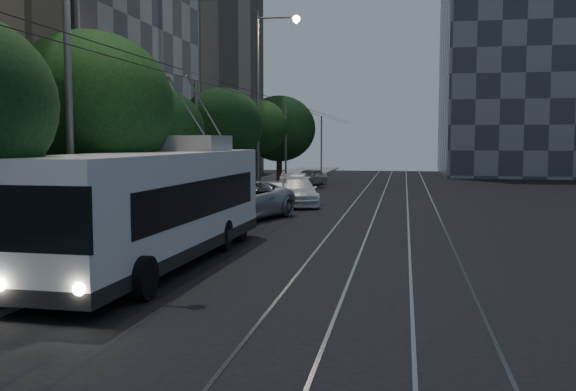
# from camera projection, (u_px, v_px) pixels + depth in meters

# --- Properties ---
(ground) EXTENTS (120.00, 120.00, 0.00)m
(ground) POSITION_uv_depth(u_px,v_px,m) (276.00, 287.00, 15.75)
(ground) COLOR black
(ground) RESTS_ON ground
(sidewalk) EXTENTS (5.00, 90.00, 0.15)m
(sidewalk) POSITION_uv_depth(u_px,v_px,m) (216.00, 202.00, 36.68)
(sidewalk) COLOR #65635E
(sidewalk) RESTS_ON ground
(tram_rails) EXTENTS (4.52, 90.00, 0.02)m
(tram_rails) POSITION_uv_depth(u_px,v_px,m) (393.00, 206.00, 34.91)
(tram_rails) COLOR gray
(tram_rails) RESTS_ON ground
(overhead_wires) EXTENTS (2.23, 90.00, 6.00)m
(overhead_wires) POSITION_uv_depth(u_px,v_px,m) (259.00, 142.00, 35.93)
(overhead_wires) COLOR black
(overhead_wires) RESTS_ON ground
(building_distant_right) EXTENTS (22.00, 18.00, 24.00)m
(building_distant_right) POSITION_uv_depth(u_px,v_px,m) (554.00, 57.00, 65.41)
(building_distant_right) COLOR #363A44
(building_distant_right) RESTS_ON ground
(trolleybus) EXTENTS (3.03, 12.67, 5.63)m
(trolleybus) POSITION_uv_depth(u_px,v_px,m) (159.00, 205.00, 18.56)
(trolleybus) COLOR white
(trolleybus) RESTS_ON ground
(pickup_silver) EXTENTS (4.79, 6.99, 1.78)m
(pickup_silver) POSITION_uv_depth(u_px,v_px,m) (237.00, 201.00, 28.80)
(pickup_silver) COLOR silver
(pickup_silver) RESTS_ON ground
(car_white_a) EXTENTS (2.61, 4.64, 1.49)m
(car_white_a) POSITION_uv_depth(u_px,v_px,m) (273.00, 193.00, 34.48)
(car_white_a) COLOR silver
(car_white_a) RESTS_ON ground
(car_white_b) EXTENTS (3.24, 5.53, 1.51)m
(car_white_b) POSITION_uv_depth(u_px,v_px,m) (297.00, 192.00, 35.28)
(car_white_b) COLOR white
(car_white_b) RESTS_ON ground
(car_white_c) EXTENTS (1.79, 4.51, 1.46)m
(car_white_c) POSITION_uv_depth(u_px,v_px,m) (293.00, 185.00, 40.59)
(car_white_c) COLOR silver
(car_white_c) RESTS_ON ground
(car_white_d) EXTENTS (2.77, 4.22, 1.34)m
(car_white_d) POSITION_uv_depth(u_px,v_px,m) (310.00, 177.00, 50.76)
(car_white_d) COLOR #B2B2B6
(car_white_d) RESTS_ON ground
(tree_1) EXTENTS (5.14, 5.14, 6.97)m
(tree_1) POSITION_uv_depth(u_px,v_px,m) (90.00, 107.00, 19.77)
(tree_1) COLOR black
(tree_1) RESTS_ON ground
(tree_2) EXTENTS (4.18, 4.18, 5.81)m
(tree_2) POSITION_uv_depth(u_px,v_px,m) (153.00, 133.00, 26.06)
(tree_2) COLOR black
(tree_2) RESTS_ON ground
(tree_3) EXTENTS (4.39, 4.39, 6.36)m
(tree_3) POSITION_uv_depth(u_px,v_px,m) (222.00, 125.00, 33.98)
(tree_3) COLOR black
(tree_3) RESTS_ON ground
(tree_4) EXTENTS (4.03, 4.03, 6.29)m
(tree_4) POSITION_uv_depth(u_px,v_px,m) (257.00, 127.00, 42.12)
(tree_4) COLOR black
(tree_4) RESTS_ON ground
(tree_5) EXTENTS (5.65, 5.65, 7.01)m
(tree_5) POSITION_uv_depth(u_px,v_px,m) (279.00, 129.00, 49.56)
(tree_5) COLOR black
(tree_5) RESTS_ON ground
(streetlamp_near) EXTENTS (2.63, 0.44, 11.01)m
(streetlamp_near) POSITION_uv_depth(u_px,v_px,m) (82.00, 28.00, 16.91)
(streetlamp_near) COLOR slate
(streetlamp_near) RESTS_ON ground
(streetlamp_far) EXTENTS (2.71, 0.44, 11.37)m
(streetlamp_far) POSITION_uv_depth(u_px,v_px,m) (265.00, 88.00, 38.95)
(streetlamp_far) COLOR slate
(streetlamp_far) RESTS_ON ground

